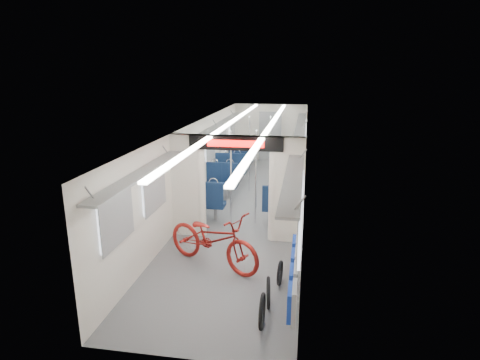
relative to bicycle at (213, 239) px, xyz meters
The scene contains 14 objects.
carriage 3.30m from the bicycle, 86.22° to the left, with size 12.00×12.02×2.31m.
bicycle is the anchor object (origin of this frame).
flip_bench 1.93m from the bicycle, 35.95° to the right, with size 0.12×2.10×0.51m.
bike_hoop_a 2.12m from the bicycle, 57.28° to the right, with size 0.54×0.54×0.05m, color black.
bike_hoop_b 1.73m from the bicycle, 46.34° to the right, with size 0.51×0.51×0.05m, color black.
bike_hoop_c 1.44m from the bicycle, 20.96° to the right, with size 0.44×0.44×0.05m, color black.
seat_bay_near_left 3.33m from the bicycle, 102.61° to the left, with size 0.94×2.20×1.14m.
seat_bay_near_right 3.41m from the bicycle, 70.44° to the left, with size 0.91×2.07×1.10m.
seat_bay_far_left 6.69m from the bicycle, 96.23° to the left, with size 0.96×2.29×1.17m.
seat_bay_far_right 6.94m from the bicycle, 80.51° to the left, with size 0.96×2.29×1.17m.
stanchion_near_left 2.27m from the bicycle, 91.59° to the left, with size 0.04×0.04×2.30m, color silver.
stanchion_near_right 2.44m from the bicycle, 77.41° to the left, with size 0.04×0.04×2.30m, color silver.
stanchion_far_left 4.98m from the bicycle, 90.20° to the left, with size 0.04×0.04×2.30m, color silver.
stanchion_far_right 5.14m from the bicycle, 83.44° to the left, with size 0.04×0.04×2.30m, color silver.
Camera 1 is at (1.44, -10.23, 3.64)m, focal length 30.00 mm.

